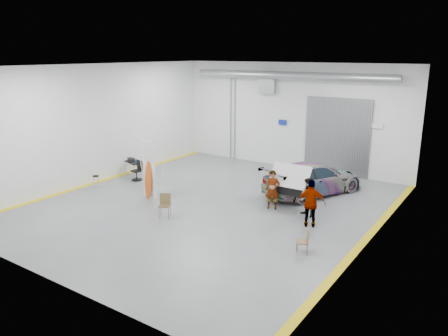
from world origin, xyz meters
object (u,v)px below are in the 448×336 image
Objects in this scene: person_c at (311,203)px; person_b at (308,198)px; person_a at (273,190)px; shop_stool at (96,182)px; work_table at (133,162)px; surfboard_display at (149,174)px; folding_chair_far at (302,246)px; office_chair at (137,172)px; folding_chair_near at (165,210)px; sedan_car at (313,178)px.

person_b is at bearing -83.86° from person_c.
shop_stool is (-8.62, -2.30, -0.53)m from person_a.
surfboard_display is at bearing -34.59° from work_table.
folding_chair_far is at bearing -45.23° from person_b.
work_table is 1.30× the size of office_chair.
folding_chair_near reaches higher than folding_chair_far.
folding_chair_near is at bearing 1.40° from person_c.
person_a is at bearing 11.21° from office_chair.
shop_stool is 2.75m from work_table.
sedan_car reaches higher than shop_stool.
surfboard_display reaches higher than sedan_car.
sedan_car is 8.16× the size of shop_stool.
folding_chair_near is 5.74m from office_chair.
folding_chair_far is at bearing -17.61° from work_table.
sedan_car is 2.98m from person_a.
work_table is (-10.42, 0.41, -0.04)m from person_b.
sedan_car is 2.77× the size of person_c.
surfboard_display is at bearing -14.73° from person_c.
person_c is at bearing 15.62° from surfboard_display.
folding_chair_near is at bearing -118.65° from folding_chair_far.
person_c is 1.98× the size of folding_chair_near.
folding_chair_far reaches higher than shop_stool.
work_table reaches higher than folding_chair_far.
shop_stool is 2.28m from office_chair.
person_b is at bearing 5.33° from folding_chair_near.
person_b is 1.19× the size of work_table.
person_a is 8.79m from work_table.
person_a reaches higher than shop_stool.
person_a is 2.65× the size of shop_stool.
sedan_car is 10.61m from shop_stool.
sedan_car reaches higher than folding_chair_far.
person_c reaches higher than office_chair.
shop_stool is (-10.26, -2.30, -0.49)m from person_b.
person_c is at bearing 135.21° from sedan_car.
person_a is 1.64m from person_b.
person_b is 1.09m from person_c.
surfboard_display is 3.57× the size of folding_chair_far.
shop_stool is at bearing -97.61° from office_chair.
surfboard_display is 4.59× the size of shop_stool.
folding_chair_far is (6.05, 0.06, -0.04)m from folding_chair_near.
surfboard_display is (-5.87, -4.93, 0.43)m from sedan_car.
surfboard_display reaches higher than work_table.
folding_chair_far is (2.88, -3.29, -0.59)m from person_a.
folding_chair_near is (-3.77, -6.27, -0.46)m from sedan_car.
person_b reaches higher than folding_chair_far.
person_a is 5.65m from surfboard_display.
office_chair is at bearing 158.33° from person_a.
person_b reaches higher than shop_stool.
person_a reaches higher than sedan_car.
person_a is 1.78× the size of folding_chair_near.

